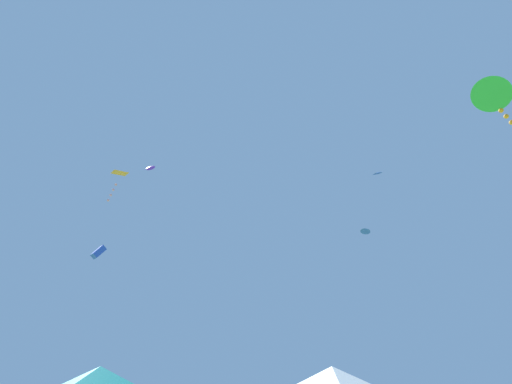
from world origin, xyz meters
TOP-DOWN VIEW (x-y plane):
  - kite_orange_diamond at (-9.76, 17.27)m, footprint 0.93×1.27m
  - kite_green_delta at (9.56, 8.09)m, footprint 2.07×2.09m
  - kite_blue_diamond at (7.96, 21.03)m, footprint 0.89×0.96m
  - kite_purple_delta at (-10.38, 24.48)m, footprint 0.89×0.59m
  - kite_blue_box at (-14.59, 27.02)m, footprint 1.13×1.19m
  - kite_blue_delta at (8.29, 29.10)m, footprint 1.22×1.22m

SIDE VIEW (x-z plane):
  - kite_green_delta at x=9.56m, z-range 12.54..15.66m
  - kite_blue_box at x=-14.59m, z-range 15.24..16.55m
  - kite_orange_diamond at x=-9.76m, z-range 15.86..18.36m
  - kite_blue_delta at x=8.29m, z-range 18.10..18.43m
  - kite_blue_diamond at x=7.96m, z-range 18.83..19.26m
  - kite_purple_delta at x=-10.38m, z-range 22.25..23.02m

